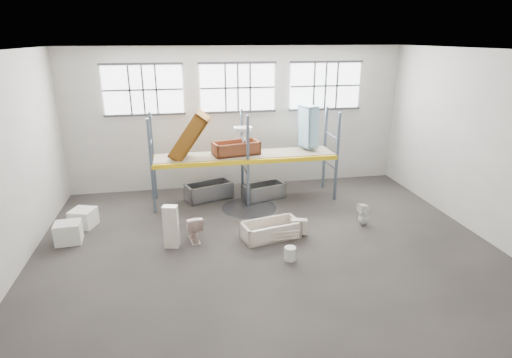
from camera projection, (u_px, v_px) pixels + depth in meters
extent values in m
cube|color=#48423E|center=(266.00, 249.00, 11.00)|extent=(12.00, 10.00, 0.10)
cube|color=silver|center=(268.00, 48.00, 9.33)|extent=(12.00, 10.00, 0.10)
cube|color=#AEABA2|center=(238.00, 118.00, 14.86)|extent=(12.00, 0.10, 5.00)
cube|color=#AAA79E|center=(347.00, 259.00, 5.48)|extent=(12.00, 0.10, 5.00)
cube|color=beige|center=(485.00, 145.00, 11.22)|extent=(0.10, 10.00, 5.00)
cube|color=white|center=(143.00, 90.00, 13.84)|extent=(2.60, 0.04, 1.60)
cube|color=white|center=(238.00, 88.00, 14.40)|extent=(2.60, 0.04, 1.60)
cube|color=white|center=(325.00, 86.00, 14.96)|extent=(2.60, 0.04, 1.60)
cube|color=slate|center=(151.00, 167.00, 12.66)|extent=(0.08, 0.08, 3.00)
cube|color=slate|center=(153.00, 157.00, 13.78)|extent=(0.08, 0.08, 3.00)
cube|color=slate|center=(248.00, 162.00, 13.19)|extent=(0.08, 0.08, 3.00)
cube|color=slate|center=(242.00, 152.00, 14.30)|extent=(0.08, 0.08, 3.00)
cube|color=slate|center=(337.00, 157.00, 13.71)|extent=(0.08, 0.08, 3.00)
cube|color=slate|center=(325.00, 148.00, 14.83)|extent=(0.08, 0.08, 3.00)
cube|color=yellow|center=(248.00, 162.00, 13.19)|extent=(6.00, 0.10, 0.14)
cube|color=yellow|center=(242.00, 152.00, 14.30)|extent=(6.00, 0.10, 0.14)
cube|color=gray|center=(245.00, 155.00, 13.72)|extent=(5.90, 1.10, 0.03)
cylinder|color=black|center=(249.00, 208.00, 13.49)|extent=(1.80, 1.80, 0.00)
cube|color=#C1B3A5|center=(299.00, 226.00, 11.52)|extent=(0.48, 0.32, 0.42)
imported|color=beige|center=(273.00, 231.00, 11.50)|extent=(0.45, 0.45, 0.15)
imported|color=beige|center=(194.00, 228.00, 11.22)|extent=(0.52, 0.79, 0.76)
cube|color=beige|center=(171.00, 227.00, 10.82)|extent=(0.42, 0.32, 1.16)
imported|color=white|center=(364.00, 214.00, 12.16)|extent=(0.37, 0.37, 0.68)
imported|color=silver|center=(243.00, 141.00, 13.28)|extent=(0.59, 0.46, 0.52)
cylinder|color=beige|center=(290.00, 254.00, 10.30)|extent=(0.30, 0.30, 0.34)
cube|color=silver|center=(68.00, 233.00, 11.15)|extent=(0.71, 0.62, 0.57)
cube|color=white|center=(84.00, 218.00, 12.11)|extent=(0.81, 0.81, 0.53)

